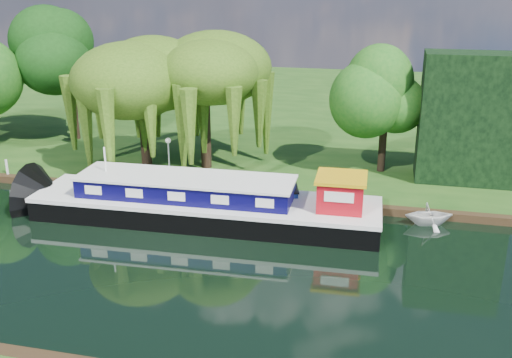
# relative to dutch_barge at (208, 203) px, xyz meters

# --- Properties ---
(ground) EXTENTS (120.00, 120.00, 0.00)m
(ground) POSITION_rel_dutch_barge_xyz_m (-4.79, -5.11, -0.99)
(ground) COLOR black
(far_bank) EXTENTS (120.00, 52.00, 0.45)m
(far_bank) POSITION_rel_dutch_barge_xyz_m (-4.79, 28.89, -0.77)
(far_bank) COLOR #183F11
(far_bank) RESTS_ON ground
(dutch_barge) EXTENTS (19.07, 4.73, 4.00)m
(dutch_barge) POSITION_rel_dutch_barge_xyz_m (0.00, 0.00, 0.00)
(dutch_barge) COLOR black
(dutch_barge) RESTS_ON ground
(narrowboat) EXTENTS (12.49, 5.04, 1.80)m
(narrowboat) POSITION_rel_dutch_barge_xyz_m (0.45, 0.68, -0.35)
(narrowboat) COLOR navy
(narrowboat) RESTS_ON ground
(white_cruiser) EXTENTS (3.03, 2.77, 1.35)m
(white_cruiser) POSITION_rel_dutch_barge_xyz_m (11.80, 2.12, -0.99)
(white_cruiser) COLOR silver
(white_cruiser) RESTS_ON ground
(willow_left) EXTENTS (6.83, 6.83, 8.19)m
(willow_left) POSITION_rel_dutch_barge_xyz_m (-6.47, 6.80, 5.40)
(willow_left) COLOR black
(willow_left) RESTS_ON far_bank
(willow_right) EXTENTS (6.66, 6.66, 8.12)m
(willow_right) POSITION_rel_dutch_barge_xyz_m (-2.53, 7.73, 5.38)
(willow_right) COLOR black
(willow_right) RESTS_ON far_bank
(tree_far_mid) EXTENTS (5.74, 5.74, 9.40)m
(tree_far_mid) POSITION_rel_dutch_barge_xyz_m (-15.00, 12.40, 5.93)
(tree_far_mid) COLOR black
(tree_far_mid) RESTS_ON far_bank
(tree_far_right) EXTENTS (4.35, 4.35, 7.12)m
(tree_far_right) POSITION_rel_dutch_barge_xyz_m (9.08, 9.57, 4.37)
(tree_far_right) COLOR black
(tree_far_right) RESTS_ON far_bank
(conifer_hedge) EXTENTS (6.00, 3.00, 8.00)m
(conifer_hedge) POSITION_rel_dutch_barge_xyz_m (14.21, 8.89, 3.46)
(conifer_hedge) COLOR black
(conifer_hedge) RESTS_ON far_bank
(lamppost) EXTENTS (0.36, 0.36, 2.56)m
(lamppost) POSITION_rel_dutch_barge_xyz_m (-4.29, 5.39, 1.43)
(lamppost) COLOR silver
(lamppost) RESTS_ON far_bank
(mooring_posts) EXTENTS (19.16, 0.16, 1.00)m
(mooring_posts) POSITION_rel_dutch_barge_xyz_m (-5.29, 3.29, -0.04)
(mooring_posts) COLOR silver
(mooring_posts) RESTS_ON far_bank
(reeds_near) EXTENTS (33.70, 1.50, 1.10)m
(reeds_near) POSITION_rel_dutch_barge_xyz_m (2.08, -12.68, -0.44)
(reeds_near) COLOR #235617
(reeds_near) RESTS_ON ground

